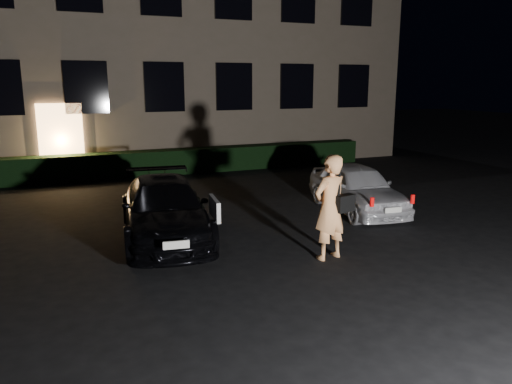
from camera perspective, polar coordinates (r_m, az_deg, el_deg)
name	(u,v)px	position (r m, az deg, el deg)	size (l,w,h in m)	color
ground	(321,281)	(8.39, 7.46, -10.01)	(80.00, 80.00, 0.00)	black
building	(139,11)	(22.18, -13.21, 19.49)	(20.00, 8.11, 12.00)	#685B4A
hedge	(170,162)	(17.83, -9.79, 3.41)	(15.00, 0.70, 0.85)	black
sedan	(165,209)	(10.53, -10.40, -1.92)	(2.26, 4.39, 1.22)	black
hatch	(357,188)	(12.72, 11.46, 0.49)	(1.84, 3.67, 1.20)	silver
man	(330,207)	(9.13, 8.47, -1.73)	(0.88, 0.62, 1.94)	#FCA966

